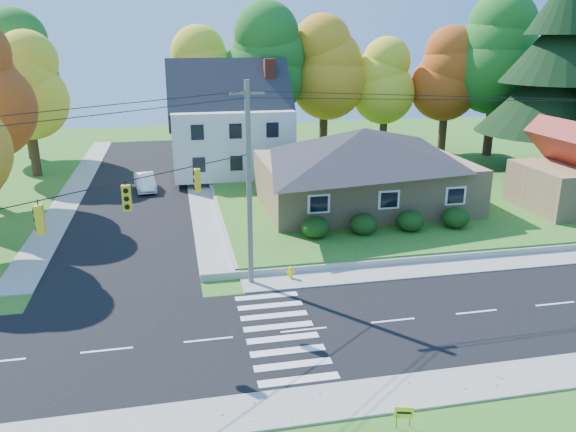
# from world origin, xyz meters

# --- Properties ---
(ground) EXTENTS (120.00, 120.00, 0.00)m
(ground) POSITION_xyz_m (0.00, 0.00, 0.00)
(ground) COLOR #3D7923
(road_main) EXTENTS (90.00, 8.00, 0.02)m
(road_main) POSITION_xyz_m (0.00, 0.00, 0.01)
(road_main) COLOR black
(road_main) RESTS_ON ground
(road_cross) EXTENTS (8.00, 44.00, 0.02)m
(road_cross) POSITION_xyz_m (-8.00, 26.00, 0.01)
(road_cross) COLOR black
(road_cross) RESTS_ON ground
(sidewalk_north) EXTENTS (90.00, 2.00, 0.08)m
(sidewalk_north) POSITION_xyz_m (0.00, 5.00, 0.04)
(sidewalk_north) COLOR #9C9A90
(sidewalk_north) RESTS_ON ground
(sidewalk_south) EXTENTS (90.00, 2.00, 0.08)m
(sidewalk_south) POSITION_xyz_m (0.00, -5.00, 0.04)
(sidewalk_south) COLOR #9C9A90
(sidewalk_south) RESTS_ON ground
(lawn) EXTENTS (30.00, 30.00, 0.50)m
(lawn) POSITION_xyz_m (13.00, 21.00, 0.25)
(lawn) COLOR #3D7923
(lawn) RESTS_ON ground
(ranch_house) EXTENTS (14.60, 10.60, 5.40)m
(ranch_house) POSITION_xyz_m (8.00, 16.00, 3.27)
(ranch_house) COLOR tan
(ranch_house) RESTS_ON lawn
(colonial_house) EXTENTS (10.40, 8.40, 9.60)m
(colonial_house) POSITION_xyz_m (0.04, 28.00, 4.58)
(colonial_house) COLOR silver
(colonial_house) RESTS_ON lawn
(hedge_row) EXTENTS (10.70, 1.70, 1.27)m
(hedge_row) POSITION_xyz_m (7.50, 9.80, 1.14)
(hedge_row) COLOR #163A10
(hedge_row) RESTS_ON lawn
(traffic_infrastructure) EXTENTS (38.10, 10.66, 10.00)m
(traffic_infrastructure) POSITION_xyz_m (-0.15, 1.35, 5.15)
(traffic_infrastructure) COLOR #666059
(traffic_infrastructure) RESTS_ON ground
(tree_lot_0) EXTENTS (6.72, 6.72, 12.51)m
(tree_lot_0) POSITION_xyz_m (-2.00, 34.00, 8.31)
(tree_lot_0) COLOR #3F2A19
(tree_lot_0) RESTS_ON lawn
(tree_lot_1) EXTENTS (7.84, 7.84, 14.60)m
(tree_lot_1) POSITION_xyz_m (4.00, 33.00, 9.61)
(tree_lot_1) COLOR #3F2A19
(tree_lot_1) RESTS_ON lawn
(tree_lot_2) EXTENTS (7.28, 7.28, 13.56)m
(tree_lot_2) POSITION_xyz_m (10.00, 34.00, 8.96)
(tree_lot_2) COLOR #3F2A19
(tree_lot_2) RESTS_ON lawn
(tree_lot_3) EXTENTS (6.16, 6.16, 11.47)m
(tree_lot_3) POSITION_xyz_m (16.00, 33.00, 7.65)
(tree_lot_3) COLOR #3F2A19
(tree_lot_3) RESTS_ON lawn
(tree_lot_4) EXTENTS (6.72, 6.72, 12.51)m
(tree_lot_4) POSITION_xyz_m (22.00, 32.00, 8.31)
(tree_lot_4) COLOR #3F2A19
(tree_lot_4) RESTS_ON lawn
(tree_lot_5) EXTENTS (8.40, 8.40, 15.64)m
(tree_lot_5) POSITION_xyz_m (26.00, 30.00, 10.27)
(tree_lot_5) COLOR #3F2A19
(tree_lot_5) RESTS_ON lawn
(conifer_east_a) EXTENTS (12.80, 12.80, 16.96)m
(conifer_east_a) POSITION_xyz_m (27.00, 22.00, 9.39)
(conifer_east_a) COLOR #3F2A19
(conifer_east_a) RESTS_ON lawn
(tree_west_2) EXTENTS (6.72, 6.72, 12.51)m
(tree_west_2) POSITION_xyz_m (-17.00, 32.00, 7.81)
(tree_west_2) COLOR #3F2A19
(tree_west_2) RESTS_ON ground
(tree_west_3) EXTENTS (7.84, 7.84, 14.60)m
(tree_west_3) POSITION_xyz_m (-19.00, 40.00, 9.11)
(tree_west_3) COLOR #3F2A19
(tree_west_3) RESTS_ON ground
(white_car) EXTENTS (1.98, 4.30, 1.37)m
(white_car) POSITION_xyz_m (-7.33, 24.75, 0.70)
(white_car) COLOR silver
(white_car) RESTS_ON road_cross
(fire_hydrant) EXTENTS (0.41, 0.32, 0.72)m
(fire_hydrant) POSITION_xyz_m (0.55, 5.24, 0.34)
(fire_hydrant) COLOR #EDED0D
(fire_hydrant) RESTS_ON ground
(yard_sign) EXTENTS (0.59, 0.19, 0.76)m
(yard_sign) POSITION_xyz_m (1.67, -6.67, 0.54)
(yard_sign) COLOR black
(yard_sign) RESTS_ON ground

